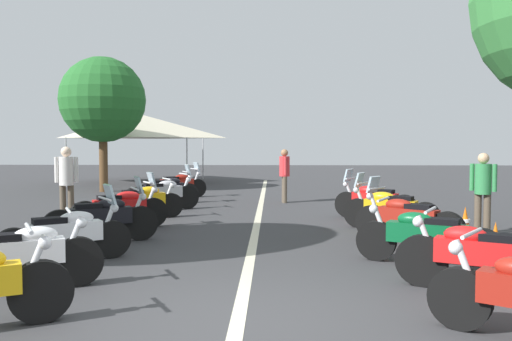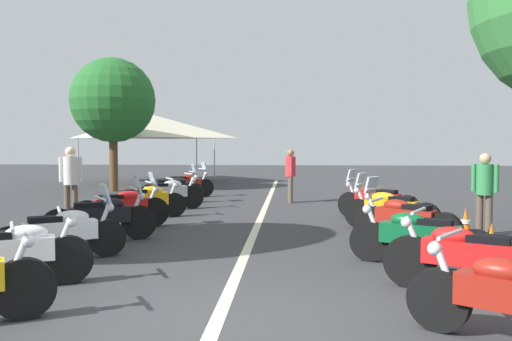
% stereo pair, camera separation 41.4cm
% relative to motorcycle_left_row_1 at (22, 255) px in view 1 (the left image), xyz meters
% --- Properties ---
extents(ground_plane, '(80.00, 80.00, 0.00)m').
position_rel_motorcycle_left_row_1_xyz_m(ground_plane, '(-1.06, -2.75, -0.46)').
color(ground_plane, '#38383A').
extents(lane_centre_stripe, '(28.96, 0.16, 0.01)m').
position_rel_motorcycle_left_row_1_xyz_m(lane_centre_stripe, '(5.69, -2.75, -0.45)').
color(lane_centre_stripe, beige).
rests_on(lane_centre_stripe, ground_plane).
extents(motorcycle_left_row_1, '(1.05, 1.85, 1.00)m').
position_rel_motorcycle_left_row_1_xyz_m(motorcycle_left_row_1, '(0.00, 0.00, 0.00)').
color(motorcycle_left_row_1, black).
rests_on(motorcycle_left_row_1, ground_plane).
extents(motorcycle_left_row_2, '(1.26, 1.78, 1.19)m').
position_rel_motorcycle_left_row_1_xyz_m(motorcycle_left_row_2, '(1.59, 0.06, 0.00)').
color(motorcycle_left_row_2, black).
rests_on(motorcycle_left_row_2, ground_plane).
extents(motorcycle_left_row_3, '(1.09, 1.95, 1.22)m').
position_rel_motorcycle_left_row_1_xyz_m(motorcycle_left_row_3, '(3.25, 0.03, 0.02)').
color(motorcycle_left_row_3, black).
rests_on(motorcycle_left_row_3, ground_plane).
extents(motorcycle_left_row_4, '(1.18, 1.89, 1.22)m').
position_rel_motorcycle_left_row_1_xyz_m(motorcycle_left_row_4, '(4.81, 0.14, 0.02)').
color(motorcycle_left_row_4, black).
rests_on(motorcycle_left_row_4, ground_plane).
extents(motorcycle_left_row_5, '(1.16, 1.88, 0.98)m').
position_rel_motorcycle_left_row_1_xyz_m(motorcycle_left_row_5, '(6.39, 0.06, -0.01)').
color(motorcycle_left_row_5, black).
rests_on(motorcycle_left_row_5, ground_plane).
extents(motorcycle_left_row_6, '(1.23, 1.94, 1.01)m').
position_rel_motorcycle_left_row_1_xyz_m(motorcycle_left_row_6, '(8.04, -0.07, 0.01)').
color(motorcycle_left_row_6, black).
rests_on(motorcycle_left_row_6, ground_plane).
extents(motorcycle_left_row_7, '(1.00, 1.91, 1.20)m').
position_rel_motorcycle_left_row_1_xyz_m(motorcycle_left_row_7, '(9.67, 0.11, 0.00)').
color(motorcycle_left_row_7, black).
rests_on(motorcycle_left_row_7, ground_plane).
extents(motorcycle_left_row_8, '(1.20, 1.85, 1.20)m').
position_rel_motorcycle_left_row_1_xyz_m(motorcycle_left_row_8, '(11.42, 0.09, 0.01)').
color(motorcycle_left_row_8, black).
rests_on(motorcycle_left_row_8, ground_plane).
extents(motorcycle_right_row_1, '(1.10, 1.92, 1.01)m').
position_rel_motorcycle_left_row_1_xyz_m(motorcycle_right_row_1, '(0.11, -5.65, 0.01)').
color(motorcycle_right_row_1, black).
rests_on(motorcycle_right_row_1, ground_plane).
extents(motorcycle_right_row_2, '(1.13, 2.00, 0.99)m').
position_rel_motorcycle_left_row_1_xyz_m(motorcycle_right_row_2, '(1.59, -5.41, -0.00)').
color(motorcycle_right_row_2, black).
rests_on(motorcycle_right_row_2, ground_plane).
extents(motorcycle_right_row_3, '(1.46, 1.72, 1.22)m').
position_rel_motorcycle_left_row_1_xyz_m(motorcycle_right_row_3, '(3.34, -5.56, 0.02)').
color(motorcycle_right_row_3, black).
rests_on(motorcycle_right_row_3, ground_plane).
extents(motorcycle_right_row_4, '(1.17, 1.87, 1.21)m').
position_rel_motorcycle_left_row_1_xyz_m(motorcycle_right_row_4, '(4.90, -5.58, 0.01)').
color(motorcycle_right_row_4, black).
rests_on(motorcycle_right_row_4, ground_plane).
extents(motorcycle_right_row_5, '(1.25, 1.83, 1.21)m').
position_rel_motorcycle_left_row_1_xyz_m(motorcycle_right_row_5, '(6.53, -5.56, 0.01)').
color(motorcycle_right_row_5, black).
rests_on(motorcycle_right_row_5, ground_plane).
extents(traffic_cone_0, '(0.36, 0.36, 0.61)m').
position_rel_motorcycle_left_row_1_xyz_m(traffic_cone_0, '(1.99, -6.62, -0.16)').
color(traffic_cone_0, orange).
rests_on(traffic_cone_0, ground_plane).
extents(traffic_cone_2, '(0.36, 0.36, 0.61)m').
position_rel_motorcycle_left_row_1_xyz_m(traffic_cone_2, '(3.99, -6.86, -0.16)').
color(traffic_cone_2, orange).
rests_on(traffic_cone_2, ground_plane).
extents(bystander_0, '(0.32, 0.52, 1.77)m').
position_rel_motorcycle_left_row_1_xyz_m(bystander_0, '(5.72, 1.67, 0.59)').
color(bystander_0, brown).
rests_on(bystander_0, ground_plane).
extents(bystander_1, '(0.35, 0.44, 1.65)m').
position_rel_motorcycle_left_row_1_xyz_m(bystander_1, '(4.44, -7.37, 0.51)').
color(bystander_1, brown).
rests_on(bystander_1, ground_plane).
extents(bystander_2, '(0.53, 0.32, 1.66)m').
position_rel_motorcycle_left_row_1_xyz_m(bystander_2, '(10.11, -3.47, 0.52)').
color(bystander_2, brown).
rests_on(bystander_2, ground_plane).
extents(roadside_tree_2, '(3.24, 3.24, 5.13)m').
position_rel_motorcycle_left_row_1_xyz_m(roadside_tree_2, '(13.70, 3.36, 3.03)').
color(roadside_tree_2, brown).
rests_on(roadside_tree_2, ground_plane).
extents(event_tent, '(5.71, 5.71, 3.20)m').
position_rel_motorcycle_left_row_1_xyz_m(event_tent, '(18.37, 3.06, 2.19)').
color(event_tent, beige).
rests_on(event_tent, ground_plane).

